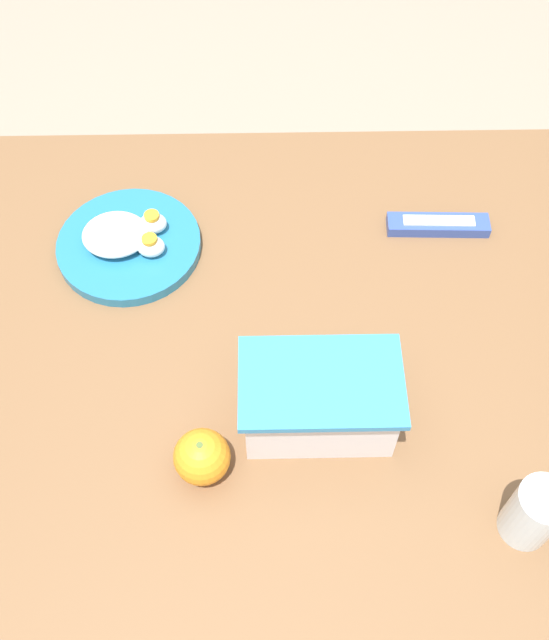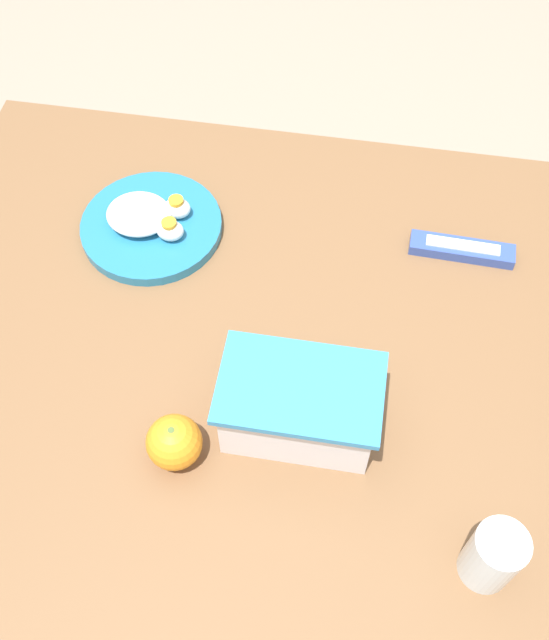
% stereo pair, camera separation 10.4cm
% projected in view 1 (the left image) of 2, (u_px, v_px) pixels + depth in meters
% --- Properties ---
extents(ground_plane, '(10.00, 10.00, 0.00)m').
position_uv_depth(ground_plane, '(281.00, 532.00, 1.65)').
color(ground_plane, gray).
extents(table, '(1.13, 0.92, 0.74)m').
position_uv_depth(table, '(284.00, 390.00, 1.10)').
color(table, brown).
rests_on(table, ground_plane).
extents(food_container, '(0.20, 0.13, 0.10)m').
position_uv_depth(food_container, '(319.00, 402.00, 0.95)').
color(food_container, white).
rests_on(food_container, table).
extents(orange_fruit, '(0.07, 0.07, 0.07)m').
position_uv_depth(orange_fruit, '(202.00, 457.00, 0.92)').
color(orange_fruit, orange).
rests_on(orange_fruit, table).
extents(rice_plate, '(0.22, 0.22, 0.05)m').
position_uv_depth(rice_plate, '(128.00, 242.00, 1.13)').
color(rice_plate, teal).
rests_on(rice_plate, table).
extents(candy_bar, '(0.16, 0.04, 0.02)m').
position_uv_depth(candy_bar, '(438.00, 225.00, 1.16)').
color(candy_bar, '#334C9E').
rests_on(candy_bar, table).
extents(drinking_glass, '(0.06, 0.06, 0.10)m').
position_uv_depth(drinking_glass, '(534.00, 513.00, 0.87)').
color(drinking_glass, silver).
rests_on(drinking_glass, table).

